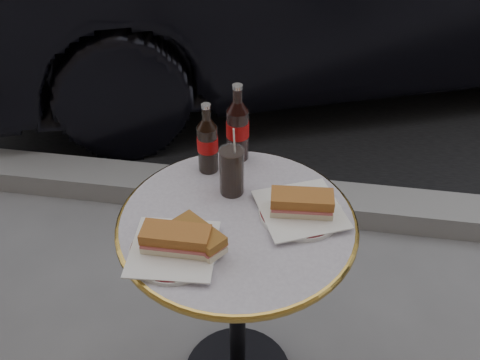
# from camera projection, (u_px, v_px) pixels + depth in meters

# --- Properties ---
(curb) EXTENTS (40.00, 0.20, 0.12)m
(curb) POSITION_uv_depth(u_px,v_px,m) (268.00, 198.00, 2.49)
(curb) COLOR gray
(curb) RESTS_ON ground
(bistro_table) EXTENTS (0.62, 0.62, 0.73)m
(bistro_table) POSITION_uv_depth(u_px,v_px,m) (237.00, 309.00, 1.60)
(bistro_table) COLOR #BAB2C4
(bistro_table) RESTS_ON ground
(plate_left) EXTENTS (0.23, 0.23, 0.01)m
(plate_left) POSITION_uv_depth(u_px,v_px,m) (174.00, 251.00, 1.27)
(plate_left) COLOR silver
(plate_left) RESTS_ON bistro_table
(plate_right) EXTENTS (0.26, 0.26, 0.01)m
(plate_right) POSITION_uv_depth(u_px,v_px,m) (300.00, 211.00, 1.38)
(plate_right) COLOR white
(plate_right) RESTS_ON bistro_table
(sandwich_left_a) EXTENTS (0.16, 0.08, 0.06)m
(sandwich_left_a) POSITION_uv_depth(u_px,v_px,m) (176.00, 240.00, 1.25)
(sandwich_left_a) COLOR #A7622A
(sandwich_left_a) RESTS_ON plate_left
(sandwich_left_b) EXTENTS (0.15, 0.13, 0.05)m
(sandwich_left_b) POSITION_uv_depth(u_px,v_px,m) (199.00, 237.00, 1.27)
(sandwich_left_b) COLOR #925C25
(sandwich_left_b) RESTS_ON plate_left
(sandwich_right) EXTENTS (0.16, 0.09, 0.05)m
(sandwich_right) POSITION_uv_depth(u_px,v_px,m) (302.00, 204.00, 1.36)
(sandwich_right) COLOR #A7622A
(sandwich_right) RESTS_ON plate_right
(cola_bottle_left) EXTENTS (0.08, 0.08, 0.21)m
(cola_bottle_left) POSITION_uv_depth(u_px,v_px,m) (207.00, 138.00, 1.47)
(cola_bottle_left) COLOR black
(cola_bottle_left) RESTS_ON bistro_table
(cola_bottle_right) EXTENTS (0.08, 0.08, 0.24)m
(cola_bottle_right) POSITION_uv_depth(u_px,v_px,m) (238.00, 123.00, 1.51)
(cola_bottle_right) COLOR black
(cola_bottle_right) RESTS_ON bistro_table
(cola_glass) EXTENTS (0.08, 0.08, 0.14)m
(cola_glass) POSITION_uv_depth(u_px,v_px,m) (232.00, 171.00, 1.41)
(cola_glass) COLOR black
(cola_glass) RESTS_ON bistro_table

